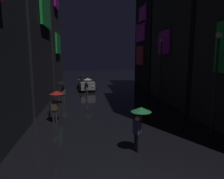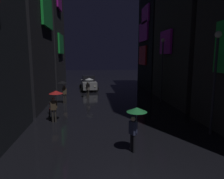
# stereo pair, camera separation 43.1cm
# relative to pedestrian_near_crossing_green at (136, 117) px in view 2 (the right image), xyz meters

# --- Properties ---
(building_left_far) EXTENTS (4.25, 8.30, 16.65)m
(building_left_far) POSITION_rel_pedestrian_near_crossing_green_xyz_m (-7.84, 18.87, 6.66)
(building_left_far) COLOR #232328
(building_left_far) RESTS_ON ground
(building_right_mid) EXTENTS (4.25, 8.46, 17.54)m
(building_right_mid) POSITION_rel_pedestrian_near_crossing_green_xyz_m (7.14, 9.95, 7.10)
(building_right_mid) COLOR #33302D
(building_right_mid) RESTS_ON ground
(building_right_far) EXTENTS (4.25, 7.08, 13.37)m
(building_right_far) POSITION_rel_pedestrian_near_crossing_green_xyz_m (7.12, 18.26, 5.02)
(building_right_far) COLOR black
(building_right_far) RESTS_ON ground
(pedestrian_near_crossing_green) EXTENTS (0.90, 0.90, 2.12)m
(pedestrian_near_crossing_green) POSITION_rel_pedestrian_near_crossing_green_xyz_m (0.00, 0.00, 0.00)
(pedestrian_near_crossing_green) COLOR black
(pedestrian_near_crossing_green) RESTS_ON ground
(pedestrian_midstreet_left_red) EXTENTS (0.90, 0.90, 2.12)m
(pedestrian_midstreet_left_red) POSITION_rel_pedestrian_near_crossing_green_xyz_m (-4.28, 4.73, 0.00)
(pedestrian_midstreet_left_red) COLOR #38332D
(pedestrian_midstreet_left_red) RESTS_ON ground
(pedestrian_foreground_left_black) EXTENTS (0.90, 0.90, 2.12)m
(pedestrian_foreground_left_black) POSITION_rel_pedestrian_near_crossing_green_xyz_m (-4.52, 10.11, 0.00)
(pedestrian_foreground_left_black) COLOR #38332D
(pedestrian_foreground_left_black) RESTS_ON ground
(pedestrian_foreground_right_clear) EXTENTS (0.90, 0.90, 2.12)m
(pedestrian_foreground_right_clear) POSITION_rel_pedestrian_near_crossing_green_xyz_m (-2.20, 12.43, 0.00)
(pedestrian_foreground_right_clear) COLOR #38332D
(pedestrian_foreground_right_clear) RESTS_ON ground
(bicycle_parked_at_storefront) EXTENTS (0.39, 1.80, 0.96)m
(bicycle_parked_at_storefront) POSITION_rel_pedestrian_near_crossing_green_xyz_m (-4.95, 6.10, -1.28)
(bicycle_parked_at_storefront) COLOR black
(bicycle_parked_at_storefront) RESTS_ON ground
(car_distant) EXTENTS (2.59, 4.30, 1.92)m
(car_distant) POSITION_rel_pedestrian_near_crossing_green_xyz_m (-2.32, 17.39, -0.74)
(car_distant) COLOR #99999E
(car_distant) RESTS_ON ground
(streetlamp_right_near) EXTENTS (0.36, 0.36, 5.60)m
(streetlamp_right_near) POSITION_rel_pedestrian_near_crossing_green_xyz_m (4.65, 1.70, 1.83)
(streetlamp_right_near) COLOR #2D2D33
(streetlamp_right_near) RESTS_ON ground
(streetlamp_right_far) EXTENTS (0.36, 0.36, 5.95)m
(streetlamp_right_far) POSITION_rel_pedestrian_near_crossing_green_xyz_m (4.65, 9.79, 2.02)
(streetlamp_right_far) COLOR #2D2D33
(streetlamp_right_far) RESTS_ON ground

